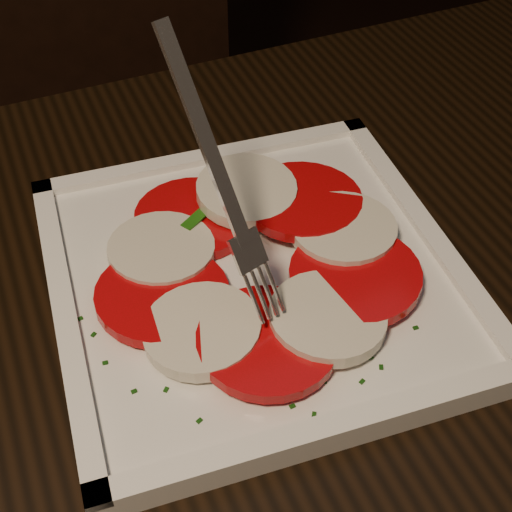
{
  "coord_description": "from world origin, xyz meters",
  "views": [
    {
      "loc": [
        0.06,
        -0.14,
        1.13
      ],
      "look_at": [
        0.21,
        0.16,
        0.78
      ],
      "focal_mm": 50.0,
      "sensor_mm": 36.0,
      "label": 1
    }
  ],
  "objects": [
    {
      "name": "fork",
      "position": [
        0.18,
        0.17,
        0.87
      ],
      "size": [
        0.06,
        0.11,
        0.16
      ],
      "primitive_type": null,
      "rotation": [
        0.0,
        0.0,
        0.21
      ],
      "color": "white",
      "rests_on": "caprese_salad"
    },
    {
      "name": "plate",
      "position": [
        0.21,
        0.16,
        0.76
      ],
      "size": [
        0.32,
        0.32,
        0.01
      ],
      "primitive_type": "cube",
      "rotation": [
        0.0,
        0.0,
        -0.15
      ],
      "color": "white",
      "rests_on": "table"
    },
    {
      "name": "chair",
      "position": [
        0.26,
        0.73,
        0.53
      ],
      "size": [
        0.47,
        0.47,
        0.93
      ],
      "rotation": [
        0.0,
        0.0,
        -0.13
      ],
      "color": "black",
      "rests_on": "ground"
    },
    {
      "name": "table",
      "position": [
        0.2,
        0.06,
        0.65
      ],
      "size": [
        1.25,
        0.88,
        0.75
      ],
      "rotation": [
        0.0,
        0.0,
        -0.07
      ],
      "color": "black",
      "rests_on": "ground"
    },
    {
      "name": "caprese_salad",
      "position": [
        0.21,
        0.16,
        0.77
      ],
      "size": [
        0.23,
        0.24,
        0.03
      ],
      "color": "#BB040D",
      "rests_on": "plate"
    }
  ]
}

